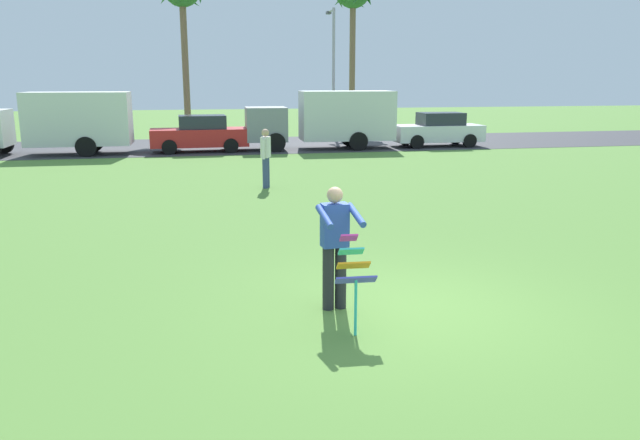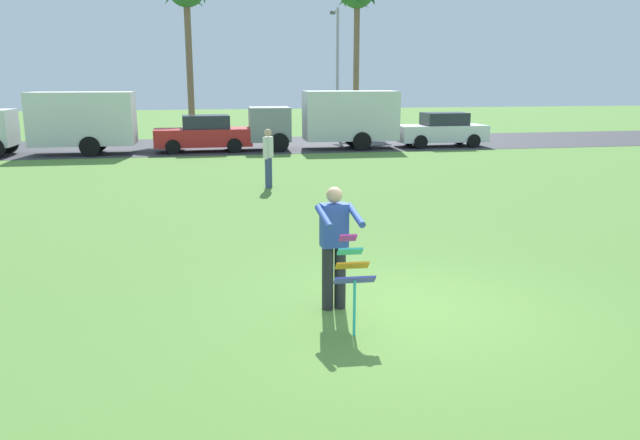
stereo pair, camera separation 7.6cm
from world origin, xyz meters
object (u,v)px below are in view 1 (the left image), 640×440
streetlight_pole (333,64)px  person_walker_near (266,156)px  parked_car_red (200,134)px  kite_held (353,269)px  parked_car_white (438,130)px  person_kite_flyer (335,243)px  parked_truck_grey_van (329,118)px  parked_truck_white_box (58,121)px

streetlight_pole → person_walker_near: size_ratio=4.05×
parked_car_red → kite_held: bearing=-85.7°
parked_car_white → streetlight_pole: size_ratio=0.60×
person_kite_flyer → parked_truck_grey_van: bearing=77.9°
person_kite_flyer → parked_truck_white_box: bearing=110.2°
parked_car_red → parked_car_white: size_ratio=1.01×
parked_car_white → parked_car_red: bearing=180.0°
person_kite_flyer → kite_held: bearing=-86.0°
kite_held → parked_truck_grey_van: 21.21m
person_kite_flyer → parked_car_red: person_kite_flyer is taller
parked_car_white → streetlight_pole: streetlight_pole is taller
person_kite_flyer → parked_truck_white_box: (-7.34, 19.98, 0.46)m
parked_truck_white_box → parked_truck_grey_van: size_ratio=0.99×
parked_car_red → person_kite_flyer: bearing=-85.7°
person_kite_flyer → kite_held: size_ratio=1.44×
parked_car_red → person_walker_near: bearing=-79.9°
kite_held → streetlight_pole: (6.07, 28.05, 3.18)m
parked_car_red → streetlight_pole: (7.64, 7.28, 3.22)m
parked_truck_grey_van → streetlight_pole: bearing=75.9°
kite_held → streetlight_pole: streetlight_pole is taller
person_kite_flyer → streetlight_pole: bearing=77.3°
person_kite_flyer → person_walker_near: same height
kite_held → parked_car_white: 22.86m
kite_held → person_walker_near: bearing=89.0°
parked_truck_white_box → parked_car_white: bearing=-0.0°
parked_car_white → person_walker_near: size_ratio=2.43×
person_walker_near → parked_truck_grey_van: bearing=67.6°
parked_truck_white_box → streetlight_pole: 15.53m
parked_car_white → streetlight_pole: bearing=115.6°
parked_car_red → person_walker_near: 10.02m
parked_truck_grey_van → person_walker_near: size_ratio=3.91×
person_kite_flyer → person_walker_near: bearing=88.7°
parked_truck_white_box → person_walker_near: bearing=-52.5°
parked_truck_grey_van → streetlight_pole: size_ratio=0.97×
kite_held → parked_car_red: bearing=94.3°
person_kite_flyer → parked_car_white: (9.62, 19.98, -0.18)m
parked_truck_white_box → parked_car_white: 16.96m
parked_car_white → person_walker_near: 13.61m
kite_held → parked_truck_white_box: bearing=109.6°
parked_car_red → parked_truck_grey_van: (5.81, 0.00, 0.64)m
parked_truck_white_box → parked_car_red: bearing=0.0°
parked_car_white → person_kite_flyer: bearing=-115.7°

